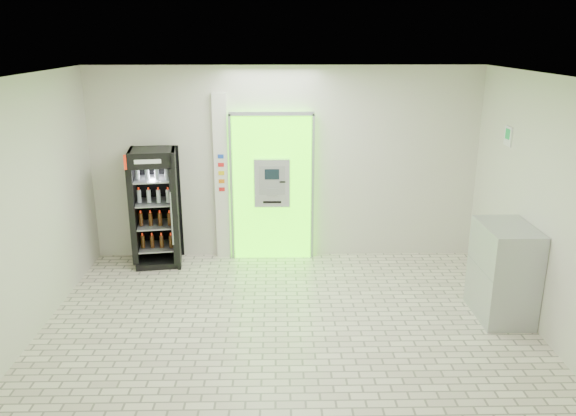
{
  "coord_description": "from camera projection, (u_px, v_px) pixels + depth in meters",
  "views": [
    {
      "loc": [
        -0.11,
        -6.02,
        3.42
      ],
      "look_at": [
        0.02,
        1.2,
        1.19
      ],
      "focal_mm": 35.0,
      "sensor_mm": 36.0,
      "label": 1
    }
  ],
  "objects": [
    {
      "name": "pillar",
      "position": [
        222.0,
        178.0,
        8.7
      ],
      "size": [
        0.22,
        0.11,
        2.6
      ],
      "color": "silver",
      "rests_on": "ground"
    },
    {
      "name": "ground",
      "position": [
        288.0,
        331.0,
        6.76
      ],
      "size": [
        6.0,
        6.0,
        0.0
      ],
      "primitive_type": "plane",
      "color": "beige",
      "rests_on": "ground"
    },
    {
      "name": "atm_assembly",
      "position": [
        272.0,
        186.0,
        8.72
      ],
      "size": [
        1.3,
        0.24,
        2.33
      ],
      "color": "#45F906",
      "rests_on": "ground"
    },
    {
      "name": "exit_sign",
      "position": [
        508.0,
        136.0,
        7.53
      ],
      "size": [
        0.02,
        0.22,
        0.26
      ],
      "color": "white",
      "rests_on": "room_shell"
    },
    {
      "name": "steel_cabinet",
      "position": [
        503.0,
        272.0,
        6.97
      ],
      "size": [
        0.61,
        0.91,
        1.21
      ],
      "rotation": [
        0.0,
        0.0,
        0.0
      ],
      "color": "#A8AAAF",
      "rests_on": "ground"
    },
    {
      "name": "beverage_cooler",
      "position": [
        156.0,
        210.0,
        8.57
      ],
      "size": [
        0.76,
        0.71,
        1.8
      ],
      "rotation": [
        0.0,
        0.0,
        0.14
      ],
      "color": "black",
      "rests_on": "ground"
    },
    {
      "name": "room_shell",
      "position": [
        288.0,
        184.0,
        6.22
      ],
      "size": [
        6.0,
        6.0,
        6.0
      ],
      "color": "beige",
      "rests_on": "ground"
    }
  ]
}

